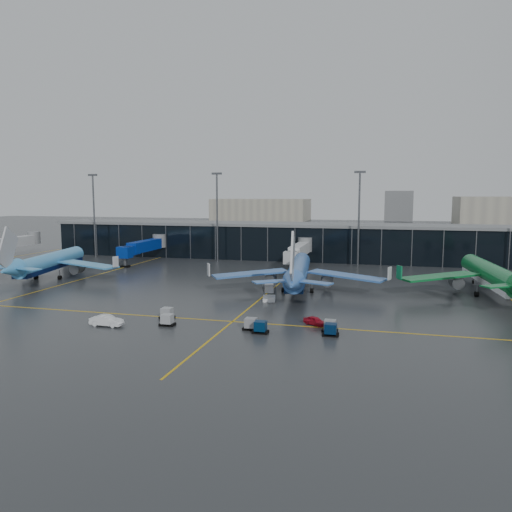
% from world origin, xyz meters
% --- Properties ---
extents(ground, '(600.00, 600.00, 0.00)m').
position_xyz_m(ground, '(0.00, 0.00, 0.00)').
color(ground, '#282B2D').
rests_on(ground, ground).
extents(terminal_pier, '(142.00, 17.00, 10.70)m').
position_xyz_m(terminal_pier, '(0.00, 62.00, 5.42)').
color(terminal_pier, black).
rests_on(terminal_pier, ground).
extents(jet_bridges, '(94.00, 27.50, 7.20)m').
position_xyz_m(jet_bridges, '(-35.00, 42.99, 4.55)').
color(jet_bridges, '#595B60').
rests_on(jet_bridges, ground).
extents(flood_masts, '(203.00, 0.50, 25.50)m').
position_xyz_m(flood_masts, '(5.00, 50.00, 13.81)').
color(flood_masts, '#595B60').
rests_on(flood_masts, ground).
extents(distant_hangars, '(260.00, 71.00, 22.00)m').
position_xyz_m(distant_hangars, '(49.94, 270.08, 8.79)').
color(distant_hangars, '#B2AD99').
rests_on(distant_hangars, ground).
extents(taxi_lines, '(220.00, 120.00, 0.02)m').
position_xyz_m(taxi_lines, '(10.00, 10.61, 0.01)').
color(taxi_lines, gold).
rests_on(taxi_lines, ground).
extents(airliner_arkefly, '(43.08, 46.84, 12.38)m').
position_xyz_m(airliner_arkefly, '(-42.73, 12.61, 6.19)').
color(airliner_arkefly, '#46A1E5').
rests_on(airliner_arkefly, ground).
extents(airliner_klm_near, '(40.73, 45.10, 12.62)m').
position_xyz_m(airliner_klm_near, '(15.36, 12.08, 6.31)').
color(airliner_klm_near, '#3B6FC2').
rests_on(airliner_klm_near, ground).
extents(airliner_aer_lingus, '(40.49, 45.14, 12.91)m').
position_xyz_m(airliner_aer_lingus, '(51.92, 17.15, 6.46)').
color(airliner_aer_lingus, '#0D7030').
rests_on(airliner_aer_lingus, ground).
extents(baggage_carts, '(28.03, 5.80, 1.70)m').
position_xyz_m(baggage_carts, '(13.47, -18.37, 0.76)').
color(baggage_carts, black).
rests_on(baggage_carts, ground).
extents(mobile_airstair, '(2.78, 3.57, 3.45)m').
position_xyz_m(mobile_airstair, '(11.94, 1.13, 0.77)').
color(mobile_airstair, white).
rests_on(mobile_airstair, ground).
extents(service_van_red, '(3.94, 3.16, 1.26)m').
position_xyz_m(service_van_red, '(22.46, -13.79, 0.63)').
color(service_van_red, '#AB0D20').
rests_on(service_van_red, ground).
extents(service_van_white, '(5.01, 1.78, 1.65)m').
position_xyz_m(service_van_white, '(-7.19, -22.19, 0.82)').
color(service_van_white, white).
rests_on(service_van_white, ground).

